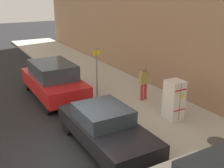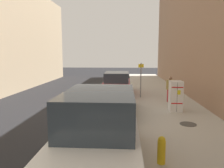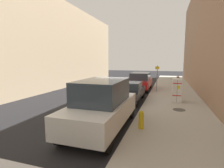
{
  "view_description": "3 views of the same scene",
  "coord_description": "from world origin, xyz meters",
  "views": [
    {
      "loc": [
        2.98,
        7.49,
        5.11
      ],
      "look_at": [
        -2.59,
        -2.25,
        1.31
      ],
      "focal_mm": 45.0,
      "sensor_mm": 36.0,
      "label": 1
    },
    {
      "loc": [
        -1.7,
        11.14,
        3.11
      ],
      "look_at": [
        -0.86,
        -1.87,
        1.33
      ],
      "focal_mm": 35.0,
      "sensor_mm": 36.0,
      "label": 2
    },
    {
      "loc": [
        -3.67,
        12.5,
        2.98
      ],
      "look_at": [
        0.11,
        0.74,
        1.32
      ],
      "focal_mm": 28.0,
      "sensor_mm": 36.0,
      "label": 3
    }
  ],
  "objects": [
    {
      "name": "street_sign_post",
      "position": [
        -2.72,
        -3.92,
        1.48
      ],
      "size": [
        0.36,
        0.07,
        2.39
      ],
      "color": "slate",
      "rests_on": "sidewalk_slab"
    },
    {
      "name": "parked_van_white",
      "position": [
        -1.01,
        5.6,
        1.08
      ],
      "size": [
        2.03,
        4.92,
        2.16
      ],
      "color": "silver",
      "rests_on": "ground"
    },
    {
      "name": "discarded_refrigerator",
      "position": [
        -4.3,
        -0.27,
        0.94
      ],
      "size": [
        0.64,
        0.68,
        1.59
      ],
      "color": "white",
      "rests_on": "sidewalk_slab"
    },
    {
      "name": "ground_plane",
      "position": [
        0.0,
        0.0,
        0.0
      ],
      "size": [
        80.0,
        80.0,
        0.0
      ],
      "primitive_type": "plane",
      "color": "black"
    },
    {
      "name": "parked_suv_red",
      "position": [
        -1.01,
        -5.25,
        0.92
      ],
      "size": [
        2.0,
        4.73,
        1.77
      ],
      "color": "red",
      "rests_on": "ground"
    },
    {
      "name": "sidewalk_slab",
      "position": [
        -4.15,
        0.0,
        0.07
      ],
      "size": [
        3.94,
        44.0,
        0.14
      ],
      "primitive_type": "cube",
      "color": "#B2ADA0",
      "rests_on": "ground"
    },
    {
      "name": "fire_hydrant",
      "position": [
        -2.68,
        5.43,
        0.54
      ],
      "size": [
        0.22,
        0.22,
        0.77
      ],
      "color": "gold",
      "rests_on": "sidewalk_slab"
    },
    {
      "name": "parked_sedan_dark",
      "position": [
        -1.01,
        0.06,
        0.73
      ],
      "size": [
        1.8,
        4.31,
        1.4
      ],
      "color": "black",
      "rests_on": "ground"
    },
    {
      "name": "manhole_cover",
      "position": [
        -4.37,
        1.95,
        0.15
      ],
      "size": [
        0.7,
        0.7,
        0.02
      ],
      "primitive_type": "cylinder",
      "color": "#47443F",
      "rests_on": "sidewalk_slab"
    },
    {
      "name": "pedestrian_walking_far",
      "position": [
        -4.45,
        -2.51,
        1.06
      ],
      "size": [
        0.46,
        0.22,
        1.61
      ],
      "rotation": [
        0.0,
        0.0,
        0.32
      ],
      "color": "#B73338",
      "rests_on": "sidewalk_slab"
    }
  ]
}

